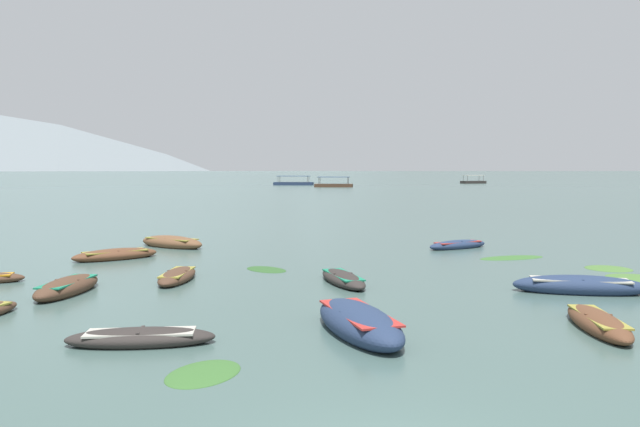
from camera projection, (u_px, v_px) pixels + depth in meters
The scene contains 21 objects.
ground_plane at pixel (224, 170), 1486.41m from camera, with size 6000.00×6000.00×0.00m, color #425B56.
mountain_1 at pixel (72, 74), 1686.54m from camera, with size 1744.37×1744.37×528.57m, color slate.
mountain_2 at pixel (312, 127), 2030.58m from camera, with size 724.15×724.15×284.81m, color slate.
rowboat_0 at pixel (172, 243), 33.34m from camera, with size 4.13×3.88×0.77m.
rowboat_1 at pixel (580, 286), 21.06m from camera, with size 4.63×2.68×0.76m.
rowboat_2 at pixel (177, 276), 23.35m from camera, with size 1.77×3.63×0.54m.
rowboat_3 at pixel (359, 323), 15.88m from camera, with size 2.20×4.73×0.90m.
rowboat_4 at pixel (67, 287), 20.97m from camera, with size 2.13×3.92×0.68m.
rowboat_5 at pixel (598, 323), 16.25m from camera, with size 1.84×3.86×0.58m.
rowboat_6 at pixel (458, 245), 32.81m from camera, with size 3.92×2.35×0.55m.
rowboat_8 at pixel (115, 255), 28.88m from camera, with size 4.16×3.05×0.62m.
rowboat_10 at pixel (343, 279), 22.80m from camera, with size 1.59×3.87×0.53m.
rowboat_11 at pixel (141, 338), 14.88m from camera, with size 3.65×1.30×0.50m.
ferry_0 at pixel (473, 182), 173.83m from camera, with size 7.50×4.20×2.54m.
ferry_1 at pixel (334, 185), 140.59m from camera, with size 9.22×5.54×2.54m.
ferry_2 at pixel (294, 183), 157.70m from camera, with size 10.62×6.25×2.54m.
weed_patch_0 at pixel (266, 270), 25.86m from camera, with size 2.09×1.26×0.14m, color #2D5628.
weed_patch_1 at pixel (512, 258), 29.24m from camera, with size 3.41×1.25×0.14m, color #38662D.
weed_patch_3 at pixel (608, 269), 26.08m from camera, with size 1.90×1.78×0.14m, color #477033.
weed_patch_4 at pixel (640, 279), 23.74m from camera, with size 2.53×2.01×0.14m, color #477033.
weed_patch_5 at pixel (203, 374), 12.76m from camera, with size 1.38×1.92×0.14m, color #38662D.
Camera 1 is at (-2.32, -8.04, 4.26)m, focal length 34.51 mm.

